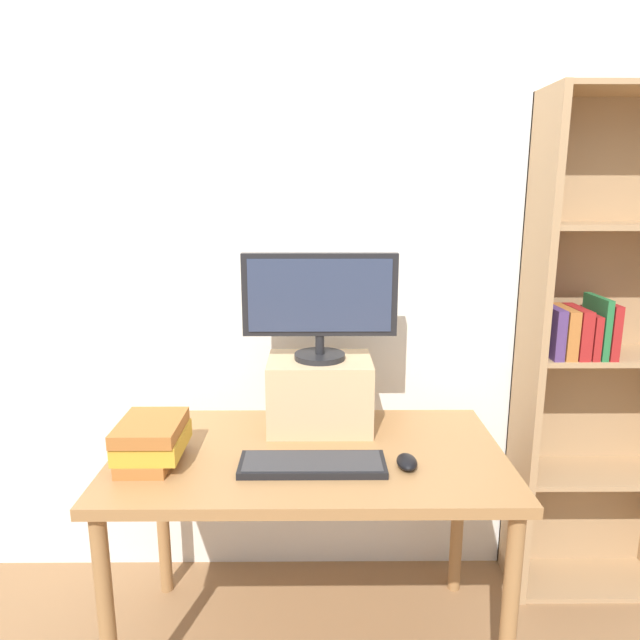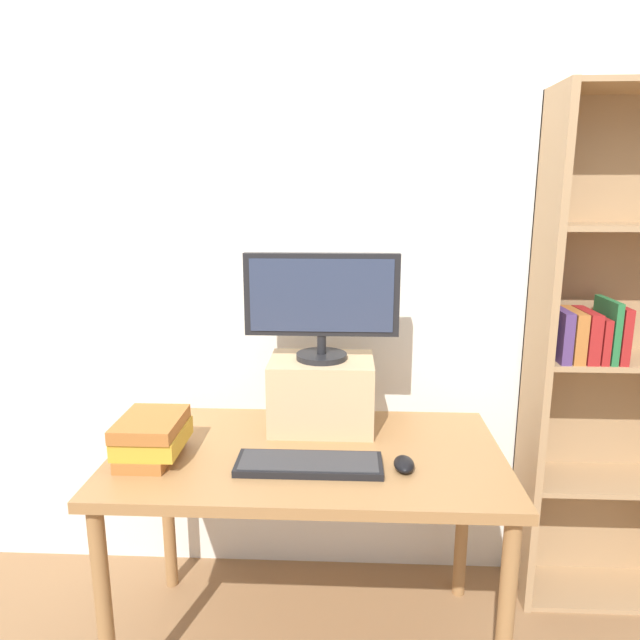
{
  "view_description": "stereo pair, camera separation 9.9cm",
  "coord_description": "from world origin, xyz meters",
  "views": [
    {
      "loc": [
        0.02,
        -1.76,
        1.62
      ],
      "look_at": [
        0.04,
        0.08,
        1.2
      ],
      "focal_mm": 32.0,
      "sensor_mm": 36.0,
      "label": 1
    },
    {
      "loc": [
        0.12,
        -1.76,
        1.62
      ],
      "look_at": [
        0.04,
        0.08,
        1.2
      ],
      "focal_mm": 32.0,
      "sensor_mm": 36.0,
      "label": 2
    }
  ],
  "objects": [
    {
      "name": "book_stack",
      "position": [
        -0.5,
        -0.08,
        0.84
      ],
      "size": [
        0.2,
        0.25,
        0.14
      ],
      "color": "#AD662D",
      "rests_on": "desk"
    },
    {
      "name": "riser_box",
      "position": [
        0.04,
        0.2,
        0.9
      ],
      "size": [
        0.37,
        0.26,
        0.26
      ],
      "color": "tan",
      "rests_on": "desk"
    },
    {
      "name": "bookshelf_unit",
      "position": [
        1.14,
        0.37,
        1.0
      ],
      "size": [
        0.65,
        0.28,
        1.98
      ],
      "color": "tan",
      "rests_on": "ground_plane"
    },
    {
      "name": "desk",
      "position": [
        0.0,
        0.0,
        0.68
      ],
      "size": [
        1.3,
        0.72,
        0.77
      ],
      "color": "#9E7042",
      "rests_on": "ground_plane"
    },
    {
      "name": "computer_mouse",
      "position": [
        0.31,
        -0.12,
        0.79
      ],
      "size": [
        0.06,
        0.1,
        0.04
      ],
      "color": "black",
      "rests_on": "desk"
    },
    {
      "name": "computer_monitor",
      "position": [
        0.04,
        0.2,
        1.24
      ],
      "size": [
        0.54,
        0.18,
        0.38
      ],
      "color": "black",
      "rests_on": "riser_box"
    },
    {
      "name": "keyboard",
      "position": [
        0.01,
        -0.12,
        0.78
      ],
      "size": [
        0.46,
        0.16,
        0.02
      ],
      "color": "black",
      "rests_on": "desk"
    },
    {
      "name": "back_wall",
      "position": [
        0.0,
        0.53,
        1.3
      ],
      "size": [
        7.0,
        0.08,
        2.6
      ],
      "color": "silver",
      "rests_on": "ground_plane"
    }
  ]
}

